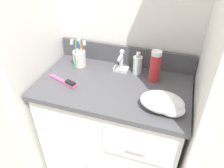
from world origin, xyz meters
TOP-DOWN VIEW (x-y plane):
  - ground_plane at (0.00, 0.00)m, footprint 6.00×6.00m
  - wall_back at (0.00, 0.30)m, footprint 1.03×0.08m
  - wall_left at (-0.48, 0.00)m, footprint 0.08×0.58m
  - wall_right at (0.48, 0.00)m, footprint 0.08×0.58m
  - vanity at (-0.00, -0.00)m, footprint 0.85×0.52m
  - backsplash at (0.00, 0.24)m, footprint 0.85×0.02m
  - sink_faucet at (0.00, 0.15)m, footprint 0.09×0.09m
  - toothbrush_cup at (-0.27, 0.13)m, footprint 0.08×0.10m
  - soap_dispenser at (0.10, 0.16)m, footprint 0.05×0.06m
  - shaving_cream_can at (0.21, 0.11)m, footprint 0.06×0.06m
  - hairbrush at (-0.25, -0.08)m, footprint 0.20×0.09m
  - hand_towel at (0.29, -0.12)m, footprint 0.22×0.15m

SIDE VIEW (x-z plane):
  - ground_plane at x=0.00m, z-range 0.00..0.00m
  - vanity at x=0.00m, z-range 0.02..0.77m
  - hairbrush at x=-0.25m, z-range 0.74..0.77m
  - hand_towel at x=0.29m, z-range 0.74..0.83m
  - sink_faucet at x=0.00m, z-range 0.73..0.87m
  - toothbrush_cup at x=-0.27m, z-range 0.70..0.90m
  - soap_dispenser at x=0.10m, z-range 0.74..0.88m
  - backsplash at x=0.00m, z-range 0.75..0.87m
  - shaving_cream_can at x=0.21m, z-range 0.75..0.93m
  - wall_back at x=0.00m, z-range 0.00..2.20m
  - wall_left at x=-0.48m, z-range 0.00..2.20m
  - wall_right at x=0.48m, z-range 0.00..2.20m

